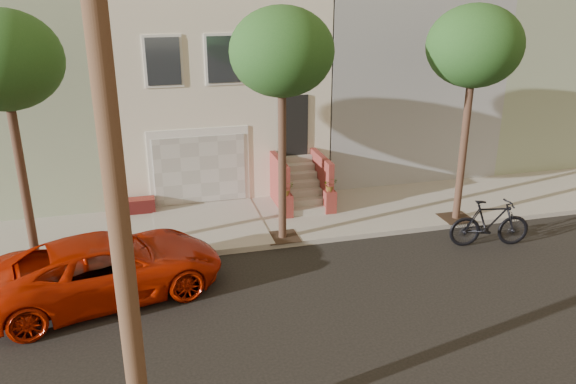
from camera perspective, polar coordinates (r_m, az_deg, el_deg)
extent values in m
plane|color=black|center=(12.71, -0.58, -12.79)|extent=(90.00, 90.00, 0.00)
cube|color=gray|center=(17.31, -4.96, -3.17)|extent=(40.00, 3.70, 0.15)
cube|color=beige|center=(21.94, -8.00, 11.44)|extent=(7.00, 8.00, 7.00)
cube|color=#8EA081|center=(22.18, -25.95, 9.73)|extent=(6.50, 8.00, 7.00)
cube|color=#94979C|center=(23.73, 8.87, 12.05)|extent=(6.50, 8.00, 7.00)
cube|color=#8EA081|center=(26.97, 21.94, 11.82)|extent=(6.50, 8.00, 7.00)
cube|color=silver|center=(18.48, -8.86, 2.58)|extent=(3.20, 0.12, 2.50)
cube|color=#B4B4B0|center=(18.45, -8.82, 2.22)|extent=(2.90, 0.06, 2.20)
cube|color=gray|center=(17.16, -7.93, -3.20)|extent=(3.20, 3.70, 0.02)
cube|color=maroon|center=(18.44, -15.37, -1.36)|extent=(1.40, 0.45, 0.44)
cube|color=black|center=(18.67, 0.51, 6.66)|extent=(1.00, 0.06, 2.00)
cube|color=#3F4751|center=(17.66, -12.41, 12.69)|extent=(1.00, 0.06, 1.40)
cube|color=silver|center=(17.68, -12.41, 12.69)|extent=(1.15, 0.05, 1.55)
cube|color=#3F4751|center=(17.83, -6.48, 13.09)|extent=(1.00, 0.06, 1.40)
cube|color=silver|center=(17.85, -6.49, 13.09)|extent=(1.15, 0.05, 1.55)
cube|color=#3F4751|center=(18.18, -0.72, 13.34)|extent=(1.00, 0.06, 1.40)
cube|color=silver|center=(18.20, -0.73, 13.35)|extent=(1.15, 0.05, 1.55)
cube|color=gray|center=(17.74, 2.02, -1.90)|extent=(1.20, 0.28, 0.20)
cube|color=gray|center=(17.91, 1.77, -0.98)|extent=(1.20, 0.28, 0.20)
cube|color=gray|center=(18.09, 1.52, -0.08)|extent=(1.20, 0.28, 0.20)
cube|color=gray|center=(18.28, 1.28, 0.80)|extent=(1.20, 0.28, 0.20)
cube|color=gray|center=(18.47, 1.05, 1.66)|extent=(1.20, 0.28, 0.20)
cube|color=gray|center=(18.66, 0.82, 2.51)|extent=(1.20, 0.28, 0.20)
cube|color=gray|center=(18.86, 0.59, 3.34)|extent=(1.20, 0.28, 0.20)
cube|color=maroon|center=(18.07, -0.85, 0.91)|extent=(0.18, 1.96, 1.60)
cube|color=maroon|center=(18.44, 3.38, 1.27)|extent=(0.18, 1.96, 1.60)
cube|color=maroon|center=(17.43, -0.14, -1.41)|extent=(0.35, 0.35, 0.70)
imported|color=#1C491A|center=(17.23, -0.14, 0.37)|extent=(0.40, 0.35, 0.45)
cube|color=maroon|center=(17.81, 4.22, -0.98)|extent=(0.35, 0.35, 0.70)
imported|color=#1C491A|center=(17.61, 4.27, 0.76)|extent=(0.41, 0.35, 0.45)
cube|color=#2D2116|center=(16.02, -23.87, -6.64)|extent=(0.90, 0.90, 0.02)
cylinder|color=#321F17|center=(15.26, -24.97, 0.42)|extent=(0.22, 0.22, 4.20)
ellipsoid|color=#1C491A|center=(14.62, -26.75, 11.75)|extent=(2.70, 2.57, 2.29)
cube|color=#2D2116|center=(16.17, -0.56, -4.53)|extent=(0.90, 0.90, 0.02)
cylinder|color=#321F17|center=(15.41, -0.58, 2.56)|extent=(0.22, 0.22, 4.20)
ellipsoid|color=#1C491A|center=(14.77, -0.63, 13.90)|extent=(2.70, 2.57, 2.29)
cube|color=#2D2116|center=(18.20, 16.48, -2.49)|extent=(0.90, 0.90, 0.02)
cylinder|color=#321F17|center=(17.53, 17.15, 3.84)|extent=(0.22, 0.22, 4.20)
ellipsoid|color=#1C491A|center=(16.98, 18.23, 13.75)|extent=(2.70, 2.57, 2.29)
cylinder|color=#483121|center=(7.40, -17.39, 4.22)|extent=(0.30, 0.30, 10.00)
imported|color=#B01C04|center=(13.91, -17.68, -7.22)|extent=(5.72, 3.59, 1.47)
imported|color=black|center=(16.72, 19.62, -2.96)|extent=(2.33, 1.04, 1.36)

